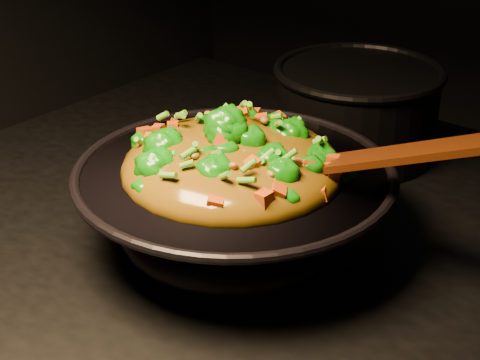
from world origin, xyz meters
The scene contains 4 objects.
wok centered at (-0.09, -0.06, 0.95)m, with size 0.36×0.36×0.10m, color black, non-canonical shape.
stir_fry centered at (-0.09, -0.06, 1.04)m, with size 0.25×0.25×0.09m, color #116407, non-canonical shape.
spatula centered at (0.07, -0.01, 1.05)m, with size 0.29×0.04×0.01m, color #3E1005.
back_pot centered at (-0.12, 0.26, 0.97)m, with size 0.23×0.23×0.13m, color black.
Camera 1 is at (0.38, -0.63, 1.37)m, focal length 55.00 mm.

